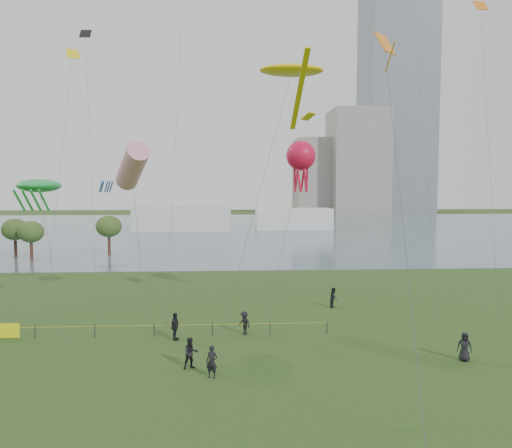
{
  "coord_description": "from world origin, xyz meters",
  "views": [
    {
      "loc": [
        -1.71,
        -19.95,
        10.27
      ],
      "look_at": [
        0.0,
        10.0,
        8.0
      ],
      "focal_mm": 35.0,
      "sensor_mm": 36.0,
      "label": 1
    }
  ],
  "objects": [
    {
      "name": "kite_creature",
      "position": [
        -15.07,
        16.38,
        10.29
      ],
      "size": [
        4.25,
        6.78,
        10.79
      ],
      "rotation": [
        0.0,
        0.0,
        -0.04
      ],
      "color": "#3F3F42"
    },
    {
      "name": "ground_plane",
      "position": [
        0.0,
        0.0,
        0.0
      ],
      "size": [
        400.0,
        400.0,
        0.0
      ],
      "primitive_type": "plane",
      "color": "#1D3711"
    },
    {
      "name": "pavilion_left",
      "position": [
        -12.0,
        95.0,
        3.0
      ],
      "size": [
        22.0,
        8.0,
        6.0
      ],
      "primitive_type": "cube",
      "color": "silver",
      "rests_on": "ground_plane"
    },
    {
      "name": "building_low",
      "position": [
        32.0,
        168.0,
        14.0
      ],
      "size": [
        16.0,
        18.0,
        28.0
      ],
      "primitive_type": "cube",
      "color": "gray",
      "rests_on": "ground_plane"
    },
    {
      "name": "lake",
      "position": [
        0.0,
        100.0,
        0.02
      ],
      "size": [
        400.0,
        120.0,
        0.08
      ],
      "primitive_type": "cube",
      "color": "slate",
      "rests_on": "ground_plane"
    },
    {
      "name": "kite_windsock",
      "position": [
        -9.22,
        20.07,
        11.83
      ],
      "size": [
        4.24,
        6.71,
        13.73
      ],
      "rotation": [
        0.0,
        0.0,
        0.13
      ],
      "color": "#3F3F42"
    },
    {
      "name": "small_kites",
      "position": [
        -3.39,
        18.81,
        23.33
      ],
      "size": [
        34.8,
        9.83,
        16.79
      ],
      "color": "black"
    },
    {
      "name": "spectator_a",
      "position": [
        -3.82,
        7.66,
        0.89
      ],
      "size": [
        1.05,
        0.95,
        1.77
      ],
      "primitive_type": "imported",
      "rotation": [
        0.0,
        0.0,
        0.39
      ],
      "color": "black",
      "rests_on": "ground_plane"
    },
    {
      "name": "spectator_d",
      "position": [
        12.19,
        8.0,
        0.86
      ],
      "size": [
        0.99,
        0.87,
        1.71
      ],
      "primitive_type": "imported",
      "rotation": [
        0.0,
        0.0,
        -0.48
      ],
      "color": "black",
      "rests_on": "ground_plane"
    },
    {
      "name": "pavilion_right",
      "position": [
        14.0,
        98.0,
        2.5
      ],
      "size": [
        18.0,
        7.0,
        5.0
      ],
      "primitive_type": "cube",
      "color": "silver",
      "rests_on": "ground_plane"
    },
    {
      "name": "kite_delta",
      "position": [
        7.32,
        8.32,
        17.45
      ],
      "size": [
        3.0,
        13.7,
        19.14
      ],
      "rotation": [
        0.0,
        0.0,
        -0.18
      ],
      "color": "#3F3F42"
    },
    {
      "name": "kite_octopus",
      "position": [
        4.12,
        19.57,
        12.64
      ],
      "size": [
        4.69,
        8.38,
        13.88
      ],
      "rotation": [
        0.0,
        0.0,
        0.42
      ],
      "color": "#3F3F42"
    },
    {
      "name": "tower",
      "position": [
        62.0,
        168.0,
        60.0
      ],
      "size": [
        24.0,
        24.0,
        120.0
      ],
      "primitive_type": "cube",
      "color": "slate",
      "rests_on": "ground_plane"
    },
    {
      "name": "spectator_g",
      "position": [
        7.26,
        21.29,
        0.85
      ],
      "size": [
        0.97,
        1.04,
        1.69
      ],
      "primitive_type": "imported",
      "rotation": [
        0.0,
        0.0,
        1.03
      ],
      "color": "black",
      "rests_on": "ground_plane"
    },
    {
      "name": "kite_stingray",
      "position": [
        3.12,
        17.81,
        18.86
      ],
      "size": [
        7.8,
        9.99,
        19.33
      ],
      "rotation": [
        0.0,
        0.0,
        -0.27
      ],
      "color": "#3F3F42"
    },
    {
      "name": "spectator_c",
      "position": [
        -5.26,
        12.99,
        0.93
      ],
      "size": [
        0.76,
        1.17,
        1.85
      ],
      "primitive_type": "imported",
      "rotation": [
        0.0,
        0.0,
        1.26
      ],
      "color": "black",
      "rests_on": "ground_plane"
    },
    {
      "name": "fence",
      "position": [
        -12.91,
        13.96,
        0.55
      ],
      "size": [
        24.07,
        0.07,
        1.05
      ],
      "color": "black",
      "rests_on": "ground_plane"
    },
    {
      "name": "building_mid",
      "position": [
        46.0,
        162.0,
        19.0
      ],
      "size": [
        20.0,
        20.0,
        38.0
      ],
      "primitive_type": "cube",
      "color": "gray",
      "rests_on": "ground_plane"
    },
    {
      "name": "spectator_f",
      "position": [
        -2.59,
        6.23,
        0.87
      ],
      "size": [
        0.74,
        0.6,
        1.75
      ],
      "primitive_type": "imported",
      "rotation": [
        0.0,
        0.0,
        -0.33
      ],
      "color": "black",
      "rests_on": "ground_plane"
    },
    {
      "name": "spectator_b",
      "position": [
        -0.58,
        13.99,
        0.81
      ],
      "size": [
        1.15,
        1.19,
        1.63
      ],
      "primitive_type": "imported",
      "rotation": [
        0.0,
        0.0,
        -0.85
      ],
      "color": "black",
      "rests_on": "ground_plane"
    }
  ]
}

